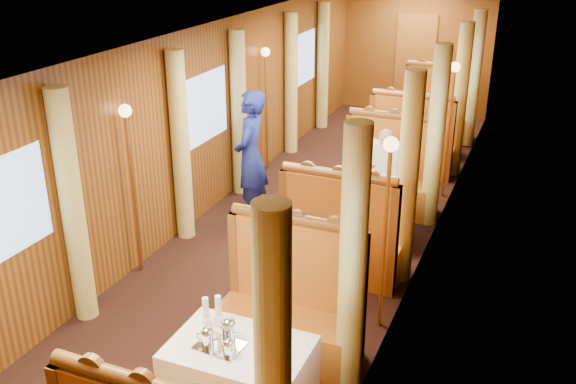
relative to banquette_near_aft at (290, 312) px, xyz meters
The scene contains 43 objects.
floor 2.63m from the banquette_near_aft, 106.79° to the left, with size 3.00×12.00×0.01m, color black, non-canonical shape.
ceiling 3.32m from the banquette_near_aft, 106.79° to the left, with size 3.00×12.00×0.01m, color silver, non-canonical shape.
wall_far 8.56m from the banquette_near_aft, 95.05° to the left, with size 3.00×2.50×0.01m, color brown, non-canonical shape.
wall_left 3.45m from the banquette_near_aft, 132.15° to the left, with size 12.00×2.50×0.01m, color brown, non-canonical shape.
wall_right 2.72m from the banquette_near_aft, 73.21° to the left, with size 12.00×2.50×0.01m, color brown, non-canonical shape.
doorway_far 8.51m from the banquette_near_aft, 95.07° to the left, with size 0.80×0.04×2.00m, color brown.
banquette_near_aft is the anchor object (origin of this frame).
table_mid 2.49m from the banquette_near_aft, 90.00° to the left, with size 1.05×0.72×0.75m, color white.
banquette_mid_fwd 1.47m from the banquette_near_aft, 90.00° to the left, with size 1.30×0.55×1.34m.
banquette_mid_aft 3.50m from the banquette_near_aft, 90.00° to the left, with size 1.30×0.55×1.34m.
table_far 5.99m from the banquette_near_aft, 90.00° to the left, with size 1.05×0.72×0.75m, color white.
banquette_far_fwd 4.97m from the banquette_near_aft, 90.00° to the left, with size 1.30×0.55×1.34m.
banquette_far_aft 7.00m from the banquette_near_aft, 90.00° to the left, with size 1.30×0.55×1.34m.
tea_tray 1.14m from the banquette_near_aft, 96.79° to the right, with size 0.34×0.26×0.01m, color silver.
teapot_left 1.20m from the banquette_near_aft, 100.30° to the right, with size 0.16×0.12×0.13m, color silver, non-canonical shape.
teapot_right 1.22m from the banquette_near_aft, 90.59° to the right, with size 0.14×0.10×0.11m, color silver, non-canonical shape.
teapot_back 1.06m from the banquette_near_aft, 96.00° to the right, with size 0.18×0.13×0.14m, color silver, non-canonical shape.
fruit_plate 1.21m from the banquette_near_aft, 73.99° to the right, with size 0.21×0.21×0.05m.
cup_inboard 1.05m from the banquette_near_aft, 110.89° to the right, with size 0.08×0.08×0.26m.
cup_outboard 0.97m from the banquette_near_aft, 107.73° to the right, with size 0.08×0.08×0.26m.
rose_vase_mid 2.53m from the banquette_near_aft, 89.11° to the left, with size 0.06×0.06×0.36m.
rose_vase_far 5.98m from the banquette_near_aft, 89.65° to the left, with size 0.06×0.06×0.36m.
curtain_left_near_b 2.27m from the banquette_near_aft, behind, with size 0.22×0.22×2.35m, color #D1C26B.
window_right_near 1.62m from the banquette_near_aft, 54.07° to the right, with size 1.20×0.90×0.01m, color #85ADDF, non-canonical shape.
curtain_right_near_b 1.01m from the banquette_near_aft, 20.40° to the right, with size 0.22×0.22×2.35m, color #D1C26B.
window_left_mid 3.50m from the banquette_near_aft, 131.96° to the left, with size 1.20×0.90×0.01m, color #85ADDF, non-canonical shape.
curtain_left_mid_a 2.83m from the banquette_near_aft, 141.31° to the left, with size 0.22×0.22×2.35m, color #D1C26B.
curtain_left_mid_b 3.97m from the banquette_near_aft, 123.11° to the left, with size 0.22×0.22×2.35m, color #D1C26B.
window_right_mid 2.79m from the banquette_near_aft, 73.53° to the left, with size 1.20×0.90×0.01m, color #85ADDF, non-canonical shape.
curtain_right_mid_a 1.97m from the banquette_near_aft, 69.73° to the left, with size 0.22×0.22×2.35m, color #D1C26B.
curtain_right_mid_b 3.41m from the banquette_near_aft, 79.08° to the left, with size 0.22×0.22×2.35m, color #D1C26B.
window_left_far 6.47m from the banquette_near_aft, 110.47° to the left, with size 1.20×0.90×0.01m, color #85ADDF, non-canonical shape.
curtain_left_far_a 5.67m from the banquette_near_aft, 112.25° to the left, with size 0.22×0.22×2.35m, color #D1C26B.
curtain_left_far_b 7.13m from the banquette_near_aft, 107.48° to the left, with size 0.22×0.22×2.35m, color #D1C26B.
window_right_far 6.12m from the banquette_near_aft, 83.00° to the left, with size 1.20×0.90×0.01m, color #85ADDF, non-canonical shape.
curtain_right_far_a 5.30m from the banquette_near_aft, 83.10° to the left, with size 0.22×0.22×2.35m, color #D1C26B.
curtain_right_far_b 6.84m from the banquette_near_aft, 84.68° to the left, with size 0.22×0.22×2.35m, color #D1C26B.
sconce_left_fore 2.47m from the banquette_near_aft, 161.11° to the left, with size 0.14×0.14×1.95m.
sconce_right_fore 1.37m from the banquette_near_aft, 48.54° to the left, with size 0.14×0.14×1.95m.
sconce_left_aft 4.85m from the banquette_near_aft, 116.91° to the left, with size 0.14×0.14×1.95m.
sconce_right_aft 4.39m from the banquette_near_aft, 81.28° to the left, with size 0.14×0.14×1.95m.
steward 2.98m from the banquette_near_aft, 122.45° to the left, with size 0.64×0.42×1.75m, color navy.
passenger 3.24m from the banquette_near_aft, 90.00° to the left, with size 0.40×0.44×0.76m.
Camera 1 is at (2.61, -7.02, 3.68)m, focal length 40.00 mm.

